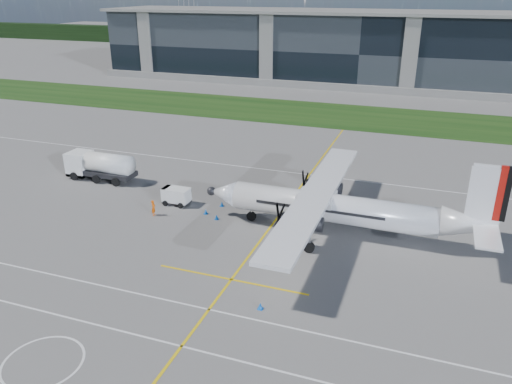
{
  "coord_description": "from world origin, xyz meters",
  "views": [
    {
      "loc": [
        15.63,
        -35.61,
        20.4
      ],
      "look_at": [
        1.65,
        3.25,
        3.35
      ],
      "focal_mm": 35.0,
      "sensor_mm": 36.0,
      "label": 1
    }
  ],
  "objects": [
    {
      "name": "ground",
      "position": [
        0.0,
        40.0,
        0.0
      ],
      "size": [
        400.0,
        400.0,
        0.0
      ],
      "primitive_type": "plane",
      "color": "#5E5C59",
      "rests_on": "ground"
    },
    {
      "name": "grass_strip",
      "position": [
        0.0,
        48.0,
        0.02
      ],
      "size": [
        400.0,
        18.0,
        0.04
      ],
      "primitive_type": "cube",
      "color": "black",
      "rests_on": "ground"
    },
    {
      "name": "terminal_building",
      "position": [
        0.0,
        80.0,
        7.5
      ],
      "size": [
        120.0,
        20.0,
        15.0
      ],
      "primitive_type": "cube",
      "color": "black",
      "rests_on": "ground"
    },
    {
      "name": "tree_line",
      "position": [
        0.0,
        140.0,
        3.0
      ],
      "size": [
        400.0,
        6.0,
        6.0
      ],
      "primitive_type": "cube",
      "color": "black",
      "rests_on": "ground"
    },
    {
      "name": "pylon_west",
      "position": [
        -80.0,
        150.0,
        15.0
      ],
      "size": [
        9.0,
        4.6,
        30.0
      ],
      "primitive_type": null,
      "color": "gray",
      "rests_on": "ground"
    },
    {
      "name": "yellow_taxiway_centerline",
      "position": [
        3.0,
        10.0,
        0.01
      ],
      "size": [
        0.2,
        70.0,
        0.01
      ],
      "primitive_type": "cube",
      "color": "yellow",
      "rests_on": "ground"
    },
    {
      "name": "white_lane_line",
      "position": [
        0.0,
        -14.0,
        0.01
      ],
      "size": [
        90.0,
        0.15,
        0.01
      ],
      "primitive_type": "cube",
      "color": "white",
      "rests_on": "ground"
    },
    {
      "name": "turboprop_aircraft",
      "position": [
        9.35,
        4.1,
        3.95
      ],
      "size": [
        25.4,
        26.34,
        7.9
      ],
      "primitive_type": null,
      "color": "white",
      "rests_on": "ground"
    },
    {
      "name": "fuel_tanker_truck",
      "position": [
        -19.51,
        8.48,
        1.59
      ],
      "size": [
        8.5,
        2.76,
        3.19
      ],
      "primitive_type": null,
      "color": "white",
      "rests_on": "ground"
    },
    {
      "name": "baggage_tug",
      "position": [
        -7.57,
        5.15,
        0.86
      ],
      "size": [
        2.86,
        1.71,
        1.71
      ],
      "primitive_type": null,
      "color": "white",
      "rests_on": "ground"
    },
    {
      "name": "ground_crew_person",
      "position": [
        -8.37,
        2.05,
        0.89
      ],
      "size": [
        0.65,
        0.81,
        1.79
      ],
      "primitive_type": "imported",
      "rotation": [
        0.0,
        0.0,
        1.76
      ],
      "color": "#F25907",
      "rests_on": "ground"
    },
    {
      "name": "safety_cone_portwing",
      "position": [
        6.28,
        -8.75,
        0.25
      ],
      "size": [
        0.36,
        0.36,
        0.5
      ],
      "primitive_type": "cone",
      "color": "blue",
      "rests_on": "ground"
    },
    {
      "name": "safety_cone_fwd",
      "position": [
        -3.8,
        4.01,
        0.25
      ],
      "size": [
        0.36,
        0.36,
        0.5
      ],
      "primitive_type": "cone",
      "color": "blue",
      "rests_on": "ground"
    },
    {
      "name": "safety_cone_nose_stbd",
      "position": [
        -3.06,
        6.22,
        0.25
      ],
      "size": [
        0.36,
        0.36,
        0.5
      ],
      "primitive_type": "cone",
      "color": "blue",
      "rests_on": "ground"
    },
    {
      "name": "safety_cone_stbdwing",
      "position": [
        6.47,
        16.74,
        0.25
      ],
      "size": [
        0.36,
        0.36,
        0.5
      ],
      "primitive_type": "cone",
      "color": "blue",
      "rests_on": "ground"
    },
    {
      "name": "safety_cone_nose_port",
      "position": [
        -2.31,
        3.25,
        0.25
      ],
      "size": [
        0.36,
        0.36,
        0.5
      ],
      "primitive_type": "cone",
      "color": "blue",
      "rests_on": "ground"
    }
  ]
}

